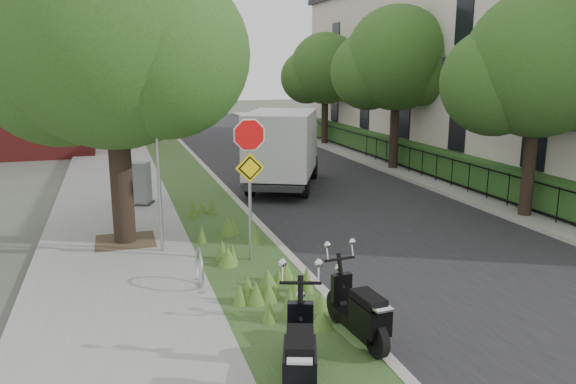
{
  "coord_description": "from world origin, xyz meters",
  "views": [
    {
      "loc": [
        -4.11,
        -10.82,
        4.27
      ],
      "look_at": [
        -0.17,
        1.8,
        1.3
      ],
      "focal_mm": 35.0,
      "sensor_mm": 36.0,
      "label": 1
    }
  ],
  "objects_px": {
    "scooter_near": "(362,318)",
    "scooter_far": "(300,364)",
    "sign_assembly": "(250,160)",
    "utility_cabinet": "(135,184)",
    "box_truck": "(283,146)"
  },
  "relations": [
    {
      "from": "scooter_far",
      "to": "utility_cabinet",
      "type": "distance_m",
      "value": 11.45
    },
    {
      "from": "scooter_near",
      "to": "scooter_far",
      "type": "xyz_separation_m",
      "value": [
        -1.36,
        -1.08,
        0.04
      ]
    },
    {
      "from": "sign_assembly",
      "to": "utility_cabinet",
      "type": "bearing_deg",
      "value": 109.74
    },
    {
      "from": "box_truck",
      "to": "utility_cabinet",
      "type": "height_order",
      "value": "box_truck"
    },
    {
      "from": "scooter_near",
      "to": "scooter_far",
      "type": "height_order",
      "value": "scooter_far"
    },
    {
      "from": "scooter_near",
      "to": "box_truck",
      "type": "distance_m",
      "value": 11.89
    },
    {
      "from": "sign_assembly",
      "to": "scooter_far",
      "type": "xyz_separation_m",
      "value": [
        -0.64,
        -5.29,
        -1.75
      ]
    },
    {
      "from": "box_truck",
      "to": "utility_cabinet",
      "type": "bearing_deg",
      "value": -165.21
    },
    {
      "from": "sign_assembly",
      "to": "utility_cabinet",
      "type": "xyz_separation_m",
      "value": [
        -2.17,
        6.05,
        -1.58
      ]
    },
    {
      "from": "sign_assembly",
      "to": "scooter_near",
      "type": "bearing_deg",
      "value": -80.34
    },
    {
      "from": "sign_assembly",
      "to": "scooter_far",
      "type": "height_order",
      "value": "sign_assembly"
    },
    {
      "from": "utility_cabinet",
      "to": "sign_assembly",
      "type": "bearing_deg",
      "value": -70.26
    },
    {
      "from": "scooter_near",
      "to": "utility_cabinet",
      "type": "bearing_deg",
      "value": 105.72
    },
    {
      "from": "sign_assembly",
      "to": "utility_cabinet",
      "type": "height_order",
      "value": "sign_assembly"
    },
    {
      "from": "sign_assembly",
      "to": "scooter_near",
      "type": "relative_size",
      "value": 1.78
    }
  ]
}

